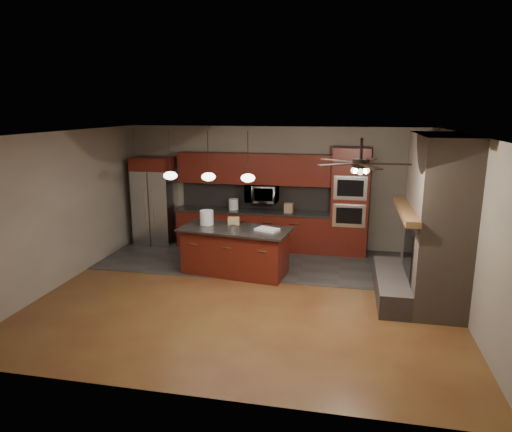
% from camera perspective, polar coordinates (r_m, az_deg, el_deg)
% --- Properties ---
extents(ground, '(7.00, 7.00, 0.00)m').
position_cam_1_polar(ground, '(8.18, -0.98, -9.70)').
color(ground, brown).
rests_on(ground, ground).
extents(ceiling, '(7.00, 6.00, 0.02)m').
position_cam_1_polar(ceiling, '(7.54, -1.06, 10.28)').
color(ceiling, white).
rests_on(ceiling, back_wall).
extents(back_wall, '(7.00, 0.02, 2.80)m').
position_cam_1_polar(back_wall, '(10.63, 2.46, 3.58)').
color(back_wall, gray).
rests_on(back_wall, ground).
extents(right_wall, '(0.02, 6.00, 2.80)m').
position_cam_1_polar(right_wall, '(7.80, 24.99, -1.30)').
color(right_wall, gray).
rests_on(right_wall, ground).
extents(left_wall, '(0.02, 6.00, 2.80)m').
position_cam_1_polar(left_wall, '(9.14, -22.99, 0.90)').
color(left_wall, gray).
rests_on(left_wall, ground).
extents(slate_tile_patch, '(7.00, 2.40, 0.01)m').
position_cam_1_polar(slate_tile_patch, '(9.83, 1.28, -5.64)').
color(slate_tile_patch, '#312F2C').
rests_on(slate_tile_patch, ground).
extents(fireplace_column, '(1.30, 2.10, 2.80)m').
position_cam_1_polar(fireplace_column, '(8.10, 21.12, -1.16)').
color(fireplace_column, brown).
rests_on(fireplace_column, ground).
extents(back_cabinetry, '(3.59, 0.64, 2.20)m').
position_cam_1_polar(back_cabinetry, '(10.56, -0.33, 0.73)').
color(back_cabinetry, '#53160F').
rests_on(back_cabinetry, ground).
extents(oven_tower, '(0.80, 0.63, 2.38)m').
position_cam_1_polar(oven_tower, '(10.24, 11.61, 1.75)').
color(oven_tower, '#53160F').
rests_on(oven_tower, ground).
extents(microwave, '(0.73, 0.41, 0.50)m').
position_cam_1_polar(microwave, '(10.45, 0.75, 2.86)').
color(microwave, silver).
rests_on(microwave, back_cabinetry).
extents(refrigerator, '(0.89, 0.75, 2.09)m').
position_cam_1_polar(refrigerator, '(11.14, -12.52, 1.85)').
color(refrigerator, silver).
rests_on(refrigerator, ground).
extents(kitchen_island, '(2.24, 1.24, 0.92)m').
position_cam_1_polar(kitchen_island, '(9.02, -2.61, -4.34)').
color(kitchen_island, '#53160F').
rests_on(kitchen_island, ground).
extents(white_bucket, '(0.31, 0.31, 0.29)m').
position_cam_1_polar(white_bucket, '(9.17, -6.19, -0.20)').
color(white_bucket, silver).
rests_on(white_bucket, kitchen_island).
extents(paint_can, '(0.20, 0.20, 0.11)m').
position_cam_1_polar(paint_can, '(8.65, -2.95, -1.58)').
color(paint_can, '#A7A7AC').
rests_on(paint_can, kitchen_island).
extents(paint_tray, '(0.50, 0.43, 0.04)m').
position_cam_1_polar(paint_tray, '(8.72, 1.40, -1.69)').
color(paint_tray, silver).
rests_on(paint_tray, kitchen_island).
extents(cardboard_box, '(0.26, 0.21, 0.15)m').
position_cam_1_polar(cardboard_box, '(9.16, -2.82, -0.63)').
color(cardboard_box, '#A18153').
rests_on(cardboard_box, kitchen_island).
extents(counter_bucket, '(0.28, 0.28, 0.25)m').
position_cam_1_polar(counter_bucket, '(10.60, -2.82, 1.48)').
color(counter_bucket, silver).
rests_on(counter_bucket, back_cabinetry).
extents(counter_box, '(0.20, 0.16, 0.22)m').
position_cam_1_polar(counter_box, '(10.31, 4.12, 1.03)').
color(counter_box, '#976A4E').
rests_on(counter_box, back_cabinetry).
extents(pendant_left, '(0.26, 0.26, 0.92)m').
position_cam_1_polar(pendant_left, '(8.78, -10.66, 5.01)').
color(pendant_left, black).
rests_on(pendant_left, ceiling).
extents(pendant_center, '(0.26, 0.26, 0.92)m').
position_cam_1_polar(pendant_center, '(8.52, -5.96, 4.93)').
color(pendant_center, black).
rests_on(pendant_center, ceiling).
extents(pendant_right, '(0.26, 0.26, 0.92)m').
position_cam_1_polar(pendant_right, '(8.33, -1.01, 4.81)').
color(pendant_right, black).
rests_on(pendant_right, ceiling).
extents(ceiling_fan, '(1.27, 1.33, 0.41)m').
position_cam_1_polar(ceiling_fan, '(6.59, 12.96, 6.52)').
color(ceiling_fan, black).
rests_on(ceiling_fan, ceiling).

